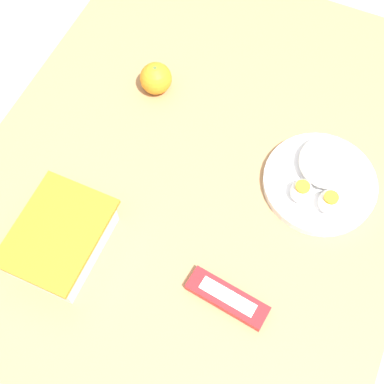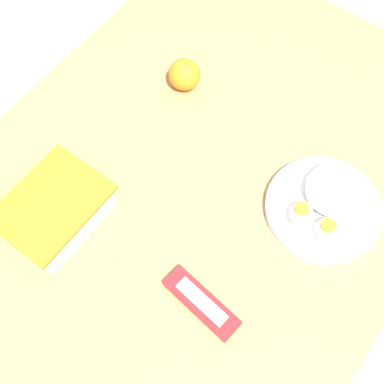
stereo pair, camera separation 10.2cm
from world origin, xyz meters
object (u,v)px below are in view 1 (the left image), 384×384
(candy_bar, at_px, (227,298))
(orange_fruit, at_px, (156,78))
(rice_plate, at_px, (322,177))
(food_container, at_px, (61,240))

(candy_bar, bearing_deg, orange_fruit, 40.61)
(rice_plate, bearing_deg, food_container, 129.51)
(rice_plate, bearing_deg, orange_fruit, 79.15)
(food_container, distance_m, rice_plate, 0.51)
(orange_fruit, distance_m, rice_plate, 0.41)
(food_container, relative_size, orange_fruit, 2.86)
(food_container, relative_size, rice_plate, 0.88)
(food_container, bearing_deg, orange_fruit, 0.39)
(orange_fruit, bearing_deg, food_container, -179.61)
(orange_fruit, bearing_deg, candy_bar, -139.39)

